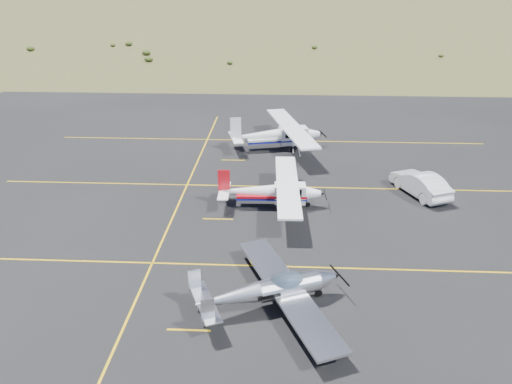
% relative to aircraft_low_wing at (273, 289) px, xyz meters
% --- Properties ---
extents(ground, '(1600.00, 1600.00, 0.00)m').
position_rel_aircraft_low_wing_xyz_m(ground, '(-0.74, 1.62, -1.03)').
color(ground, '#383D1C').
rests_on(ground, ground).
extents(apron, '(72.00, 72.00, 0.02)m').
position_rel_aircraft_low_wing_xyz_m(apron, '(-0.74, 8.62, -1.03)').
color(apron, black).
rests_on(apron, ground).
extents(aircraft_low_wing, '(7.35, 9.68, 2.15)m').
position_rel_aircraft_low_wing_xyz_m(aircraft_low_wing, '(0.00, 0.00, 0.00)').
color(aircraft_low_wing, silver).
rests_on(aircraft_low_wing, apron).
extents(aircraft_cessna, '(6.29, 10.50, 2.66)m').
position_rel_aircraft_low_wing_xyz_m(aircraft_cessna, '(-0.28, 11.18, 0.16)').
color(aircraft_cessna, white).
rests_on(aircraft_cessna, apron).
extents(aircraft_plain, '(8.08, 12.36, 3.13)m').
position_rel_aircraft_low_wing_xyz_m(aircraft_plain, '(-0.00, 23.21, 0.36)').
color(aircraft_plain, white).
rests_on(aircraft_plain, apron).
extents(sedan, '(3.65, 5.45, 1.70)m').
position_rel_aircraft_low_wing_xyz_m(sedan, '(10.35, 13.72, -0.17)').
color(sedan, silver).
rests_on(sedan, apron).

